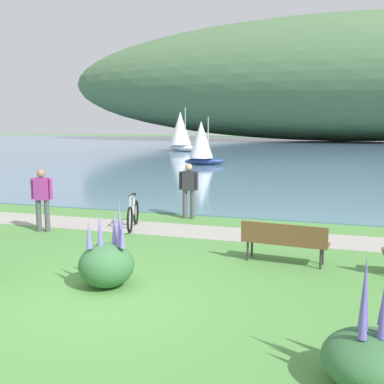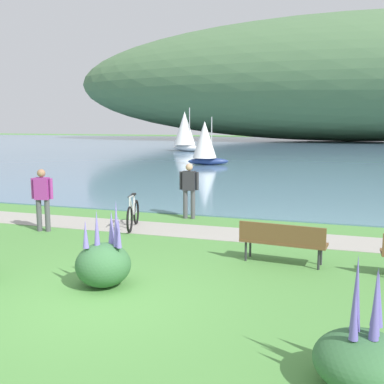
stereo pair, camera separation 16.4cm
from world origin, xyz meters
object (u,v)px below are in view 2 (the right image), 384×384
Objects in this scene: person_at_shoreline at (189,187)px; person_on_the_grass at (42,196)px; sailboat_toward_hillside at (185,131)px; bicycle_leaning_near_bench at (133,214)px; sailboat_mid_bay at (205,142)px; park_bench_near_camera at (282,240)px.

person_on_the_grass is (-3.27, -2.82, 0.00)m from person_at_shoreline.
sailboat_toward_hillside is at bearing 102.34° from person_on_the_grass.
bicycle_leaning_near_bench is 0.52× the size of sailboat_mid_bay.
sailboat_toward_hillside is (-9.75, 33.48, 1.72)m from bicycle_leaning_near_bench.
bicycle_leaning_near_bench is 1.01× the size of person_at_shoreline.
sailboat_mid_bay reaches higher than park_bench_near_camera.
sailboat_toward_hillside reaches higher than person_at_shoreline.
bicycle_leaning_near_bench is at bearing 154.91° from park_bench_near_camera.
park_bench_near_camera is at bearing -8.61° from person_on_the_grass.
sailboat_toward_hillside reaches higher than park_bench_near_camera.
sailboat_toward_hillside is at bearing 113.71° from sailboat_mid_bay.
bicycle_leaning_near_bench is 2.50m from person_on_the_grass.
park_bench_near_camera is 5.06m from person_at_shoreline.
person_on_the_grass is (-2.19, -1.06, 0.58)m from bicycle_leaning_near_bench.
park_bench_near_camera is at bearing -25.09° from bicycle_leaning_near_bench.
bicycle_leaning_near_bench is at bearing -73.77° from sailboat_toward_hillside.
bicycle_leaning_near_bench is 34.91m from sailboat_toward_hillside.
sailboat_toward_hillside is (-6.32, 14.39, 0.52)m from sailboat_mid_bay.
person_at_shoreline is at bearing 40.72° from person_on_the_grass.
park_bench_near_camera is 4.84m from bicycle_leaning_near_bench.
sailboat_mid_bay is at bearing 104.58° from person_at_shoreline.
park_bench_near_camera is 1.07× the size of bicycle_leaning_near_bench.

